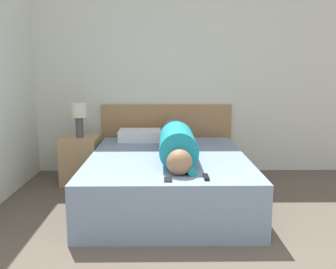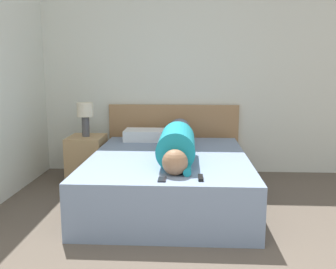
{
  "view_description": "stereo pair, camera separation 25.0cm",
  "coord_description": "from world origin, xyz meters",
  "px_view_note": "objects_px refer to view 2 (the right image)",
  "views": [
    {
      "loc": [
        -0.27,
        -1.27,
        1.4
      ],
      "look_at": [
        -0.22,
        2.39,
        0.75
      ],
      "focal_mm": 40.0,
      "sensor_mm": 36.0,
      "label": 1
    },
    {
      "loc": [
        -0.02,
        -1.26,
        1.4
      ],
      "look_at": [
        -0.22,
        2.39,
        0.75
      ],
      "focal_mm": 40.0,
      "sensor_mm": 36.0,
      "label": 2
    }
  ],
  "objects_px": {
    "person_lying": "(178,141)",
    "tv_remote": "(201,178)",
    "nightstand": "(87,158)",
    "bed": "(169,179)",
    "pillow_near_headboard": "(145,135)",
    "table_lamp": "(85,114)",
    "cell_phone": "(162,179)"
  },
  "relations": [
    {
      "from": "person_lying",
      "to": "tv_remote",
      "type": "height_order",
      "value": "person_lying"
    },
    {
      "from": "nightstand",
      "to": "tv_remote",
      "type": "distance_m",
      "value": 2.08
    },
    {
      "from": "bed",
      "to": "person_lying",
      "type": "distance_m",
      "value": 0.41
    },
    {
      "from": "pillow_near_headboard",
      "to": "tv_remote",
      "type": "height_order",
      "value": "pillow_near_headboard"
    },
    {
      "from": "table_lamp",
      "to": "tv_remote",
      "type": "relative_size",
      "value": 2.79
    },
    {
      "from": "cell_phone",
      "to": "table_lamp",
      "type": "bearing_deg",
      "value": 123.79
    },
    {
      "from": "table_lamp",
      "to": "bed",
      "type": "bearing_deg",
      "value": -33.63
    },
    {
      "from": "bed",
      "to": "table_lamp",
      "type": "bearing_deg",
      "value": 146.37
    },
    {
      "from": "pillow_near_headboard",
      "to": "table_lamp",
      "type": "bearing_deg",
      "value": -171.39
    },
    {
      "from": "bed",
      "to": "nightstand",
      "type": "xyz_separation_m",
      "value": [
        -1.07,
        0.71,
        0.03
      ]
    },
    {
      "from": "bed",
      "to": "cell_phone",
      "type": "xyz_separation_m",
      "value": [
        -0.01,
        -0.87,
        0.26
      ]
    },
    {
      "from": "nightstand",
      "to": "pillow_near_headboard",
      "type": "height_order",
      "value": "pillow_near_headboard"
    },
    {
      "from": "bed",
      "to": "nightstand",
      "type": "height_order",
      "value": "nightstand"
    },
    {
      "from": "cell_phone",
      "to": "pillow_near_headboard",
      "type": "bearing_deg",
      "value": 100.99
    },
    {
      "from": "table_lamp",
      "to": "pillow_near_headboard",
      "type": "distance_m",
      "value": 0.79
    },
    {
      "from": "person_lying",
      "to": "tv_remote",
      "type": "distance_m",
      "value": 0.86
    },
    {
      "from": "tv_remote",
      "to": "cell_phone",
      "type": "bearing_deg",
      "value": -172.3
    },
    {
      "from": "nightstand",
      "to": "table_lamp",
      "type": "relative_size",
      "value": 1.34
    },
    {
      "from": "nightstand",
      "to": "pillow_near_headboard",
      "type": "xyz_separation_m",
      "value": [
        0.73,
        0.11,
        0.29
      ]
    },
    {
      "from": "bed",
      "to": "table_lamp",
      "type": "distance_m",
      "value": 1.42
    },
    {
      "from": "bed",
      "to": "cell_phone",
      "type": "height_order",
      "value": "cell_phone"
    },
    {
      "from": "bed",
      "to": "nightstand",
      "type": "relative_size",
      "value": 3.66
    },
    {
      "from": "pillow_near_headboard",
      "to": "cell_phone",
      "type": "xyz_separation_m",
      "value": [
        0.33,
        -1.7,
        -0.06
      ]
    },
    {
      "from": "table_lamp",
      "to": "cell_phone",
      "type": "relative_size",
      "value": 3.22
    },
    {
      "from": "nightstand",
      "to": "bed",
      "type": "bearing_deg",
      "value": -33.63
    },
    {
      "from": "bed",
      "to": "tv_remote",
      "type": "height_order",
      "value": "tv_remote"
    },
    {
      "from": "tv_remote",
      "to": "cell_phone",
      "type": "height_order",
      "value": "tv_remote"
    },
    {
      "from": "tv_remote",
      "to": "cell_phone",
      "type": "xyz_separation_m",
      "value": [
        -0.32,
        -0.04,
        -0.01
      ]
    },
    {
      "from": "bed",
      "to": "person_lying",
      "type": "xyz_separation_m",
      "value": [
        0.09,
        -0.01,
        0.4
      ]
    },
    {
      "from": "bed",
      "to": "nightstand",
      "type": "distance_m",
      "value": 1.28
    },
    {
      "from": "table_lamp",
      "to": "tv_remote",
      "type": "height_order",
      "value": "table_lamp"
    },
    {
      "from": "tv_remote",
      "to": "person_lying",
      "type": "bearing_deg",
      "value": 104.71
    }
  ]
}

